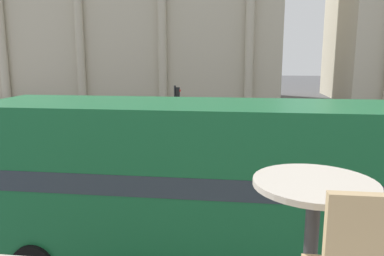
% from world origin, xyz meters
% --- Properties ---
extents(double_decker_bus, '(10.03, 2.72, 4.00)m').
position_xyz_m(double_decker_bus, '(-0.16, 6.10, 2.23)').
color(double_decker_bus, black).
rests_on(double_decker_bus, ground_plane).
extents(cafe_dining_table, '(0.60, 0.60, 0.73)m').
position_xyz_m(cafe_dining_table, '(1.03, -0.35, 4.23)').
color(cafe_dining_table, '#2D2D30').
rests_on(cafe_dining_table, cafe_floor_slab).
extents(traffic_light_near, '(0.42, 0.24, 3.37)m').
position_xyz_m(traffic_light_near, '(-1.94, 11.09, 2.22)').
color(traffic_light_near, black).
rests_on(traffic_light_near, ground_plane).
extents(traffic_light_mid, '(0.42, 0.24, 3.31)m').
position_xyz_m(traffic_light_mid, '(-3.15, 19.84, 2.18)').
color(traffic_light_mid, black).
rests_on(traffic_light_mid, ground_plane).
extents(pedestrian_yellow, '(0.32, 0.32, 1.73)m').
position_xyz_m(pedestrian_yellow, '(-5.60, 13.86, 1.00)').
color(pedestrian_yellow, '#282B33').
rests_on(pedestrian_yellow, ground_plane).
extents(pedestrian_white, '(0.32, 0.32, 1.78)m').
position_xyz_m(pedestrian_white, '(-1.09, 22.38, 1.03)').
color(pedestrian_white, '#282B33').
rests_on(pedestrian_white, ground_plane).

